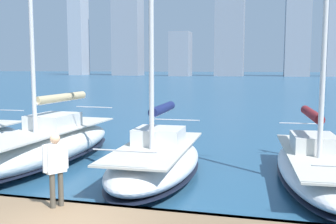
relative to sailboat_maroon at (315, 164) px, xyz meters
The scene contains 5 objects.
city_skyline 155.96m from the sailboat_maroon, 88.73° to the right, with size 174.59×19.37×50.51m.
sailboat_maroon is the anchor object (origin of this frame).
sailboat_navy 5.27m from the sailboat_maroon, ahead, with size 2.81×6.90×9.79m.
sailboat_tan 9.97m from the sailboat_maroon, ahead, with size 2.96×9.14×13.23m.
person_white_shirt 8.43m from the sailboat_maroon, 42.17° to the left, with size 0.41×0.54×1.71m.
Camera 1 is at (-3.84, 6.92, 3.80)m, focal length 42.00 mm.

